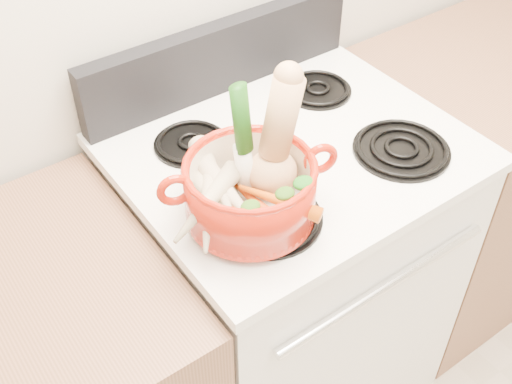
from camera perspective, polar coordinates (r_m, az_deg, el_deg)
stove_body at (r=1.84m, az=2.70°, el=-7.93°), size 0.76×0.65×0.92m
cooktop at (r=1.50m, az=3.28°, el=3.64°), size 0.78×0.67×0.03m
control_backsplash at (r=1.64m, az=-3.18°, el=11.88°), size 0.76×0.05×0.18m
oven_handle at (r=1.44m, az=11.48°, el=-8.21°), size 0.60×0.02×0.02m
burner_front_left at (r=1.30m, az=1.09°, el=-2.21°), size 0.22×0.22×0.02m
burner_front_right at (r=1.51m, az=12.82°, el=3.81°), size 0.22×0.22×0.02m
burner_back_left at (r=1.49m, az=-5.79°, el=4.42°), size 0.17×0.17×0.02m
burner_back_right at (r=1.67m, az=5.50°, el=9.13°), size 0.17×0.17×0.02m
dutch_oven at (r=1.25m, az=-0.53°, el=0.12°), size 0.32×0.32×0.13m
pot_handle_left at (r=1.20m, az=-7.19°, el=0.17°), size 0.07×0.04×0.07m
pot_handle_right at (r=1.27m, az=5.76°, el=2.96°), size 0.07×0.04×0.07m
squash at (r=1.24m, az=2.32°, el=5.09°), size 0.18×0.15×0.27m
leek at (r=1.22m, az=-1.05°, el=4.47°), size 0.06×0.08×0.26m
ginger at (r=1.32m, az=-0.97°, el=1.60°), size 0.08×0.06×0.04m
parsnip_0 at (r=1.25m, az=-2.86°, el=-1.10°), size 0.07×0.23×0.06m
parsnip_1 at (r=1.23m, az=-4.26°, el=-1.55°), size 0.15×0.18×0.06m
parsnip_2 at (r=1.25m, az=-2.53°, el=0.17°), size 0.05×0.22×0.07m
parsnip_3 at (r=1.22m, az=-4.46°, el=-0.91°), size 0.21×0.12×0.06m
parsnip_4 at (r=1.27m, az=-3.59°, el=1.13°), size 0.10×0.23×0.06m
carrot_0 at (r=1.25m, az=0.18°, el=-1.20°), size 0.04×0.15×0.04m
carrot_1 at (r=1.22m, az=-1.48°, el=-2.27°), size 0.07×0.14×0.04m
carrot_2 at (r=1.24m, az=2.08°, el=-0.91°), size 0.11×0.17×0.05m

